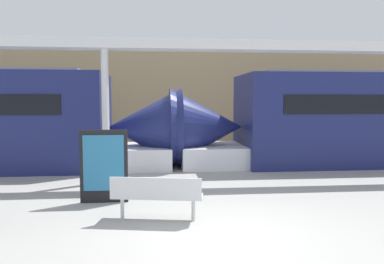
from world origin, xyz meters
TOP-DOWN VIEW (x-y plane):
  - ground_plane at (0.00, 0.00)m, footprint 60.00×60.00m
  - station_wall at (0.00, 12.06)m, footprint 56.00×0.20m
  - bench_near at (-1.10, 0.91)m, footprint 1.71×0.73m
  - poster_board at (-2.22, 2.30)m, footprint 1.02×0.07m
  - support_column_near at (-2.44, 4.37)m, footprint 0.20×0.20m
  - canopy_beam at (-2.44, 4.37)m, footprint 28.00×0.60m

SIDE VIEW (x-z plane):
  - ground_plane at x=0.00m, z-range 0.00..0.00m
  - bench_near at x=-1.10m, z-range 0.09..0.93m
  - poster_board at x=-2.22m, z-range 0.01..1.59m
  - support_column_near at x=-2.44m, z-range 0.00..3.56m
  - station_wall at x=0.00m, z-range 0.00..5.00m
  - canopy_beam at x=-2.44m, z-range 3.56..3.84m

